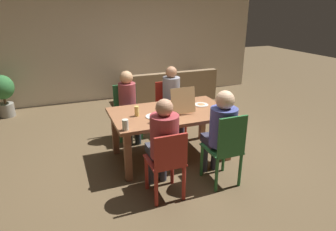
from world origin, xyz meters
TOP-DOWN VIEW (x-y plane):
  - ground_plane at (0.00, 0.00)m, footprint 20.00×20.00m
  - back_wall at (0.00, 3.31)m, footprint 7.06×0.12m
  - dining_table at (0.00, 0.00)m, footprint 1.70×1.01m
  - chair_0 at (0.36, -0.94)m, footprint 0.39×0.45m
  - person_0 at (0.36, -0.80)m, footprint 0.33×0.50m
  - chair_1 at (-0.42, 0.98)m, footprint 0.42×0.38m
  - person_1 at (-0.42, 0.83)m, footprint 0.29×0.51m
  - chair_2 at (0.36, 0.95)m, footprint 0.46×0.46m
  - person_2 at (0.36, 0.80)m, footprint 0.30×0.49m
  - chair_3 at (-0.42, -0.93)m, footprint 0.40×0.43m
  - person_3 at (-0.42, -0.81)m, footprint 0.33×0.50m
  - pizza_box_0 at (0.11, -0.01)m, footprint 0.36×0.42m
  - plate_0 at (-0.28, -0.12)m, footprint 0.25×0.25m
  - plate_1 at (0.54, 0.10)m, footprint 0.22×0.22m
  - drinking_glass_0 at (-0.35, -0.32)m, footprint 0.07×0.07m
  - drinking_glass_1 at (-0.50, -0.00)m, footprint 0.06×0.06m
  - drinking_glass_2 at (-0.76, -0.42)m, footprint 0.08×0.08m
  - couch at (1.01, 2.62)m, footprint 2.15×0.77m
  - potted_plant at (-2.52, 2.80)m, footprint 0.45×0.45m

SIDE VIEW (x-z plane):
  - ground_plane at x=0.00m, z-range 0.00..0.00m
  - couch at x=1.01m, z-range -0.10..0.64m
  - chair_3 at x=-0.42m, z-range 0.04..0.90m
  - chair_1 at x=-0.42m, z-range 0.04..0.94m
  - chair_2 at x=0.36m, z-range 0.06..0.94m
  - potted_plant at x=-2.52m, z-range 0.09..0.95m
  - chair_0 at x=0.36m, z-range 0.04..1.01m
  - dining_table at x=0.00m, z-range 0.26..0.99m
  - person_1 at x=-0.42m, z-range 0.10..1.27m
  - person_2 at x=0.36m, z-range 0.10..1.29m
  - person_3 at x=-0.42m, z-range 0.11..1.32m
  - person_0 at x=0.36m, z-range 0.11..1.33m
  - plate_0 at x=-0.28m, z-range 0.72..0.74m
  - plate_1 at x=0.54m, z-range 0.72..0.75m
  - pizza_box_0 at x=0.11m, z-range 0.58..0.97m
  - drinking_glass_0 at x=-0.35m, z-range 0.72..0.85m
  - drinking_glass_2 at x=-0.76m, z-range 0.72..0.86m
  - drinking_glass_1 at x=-0.50m, z-range 0.72..0.86m
  - back_wall at x=0.00m, z-range 0.00..2.78m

